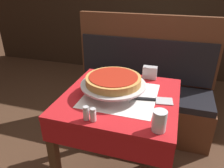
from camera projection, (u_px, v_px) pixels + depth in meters
dining_table_front at (120, 110)px, 1.42m from camera, size 0.71×0.71×0.76m
dining_table_rear at (157, 43)px, 2.82m from camera, size 0.81×0.81×0.76m
booth_bench at (140, 98)px, 2.21m from camera, size 1.37×0.48×1.12m
pizza_pan_stand at (113, 85)px, 1.35m from camera, size 0.41×0.41×0.08m
deep_dish_pizza at (113, 80)px, 1.34m from camera, size 0.34×0.34×0.05m
pizza_server at (151, 100)px, 1.31m from camera, size 0.29×0.10×0.01m
water_glass_near at (159, 121)px, 1.03m from camera, size 0.07×0.07×0.11m
salt_shaker at (86, 113)px, 1.12m from camera, size 0.03×0.03×0.08m
pepper_shaker at (93, 115)px, 1.11m from camera, size 0.03×0.03×0.07m
napkin_holder at (150, 72)px, 1.58m from camera, size 0.10×0.05×0.09m
condiment_caddy at (158, 33)px, 2.80m from camera, size 0.14×0.14×0.14m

